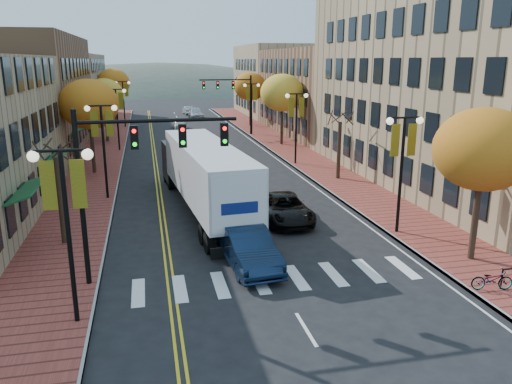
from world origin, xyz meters
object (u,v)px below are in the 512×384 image
black_suv (284,208)px  bicycle (492,279)px  navy_sedan (248,247)px  semi_truck (202,171)px

black_suv → bicycle: bearing=-61.8°
navy_sedan → black_suv: size_ratio=0.97×
semi_truck → black_suv: bearing=-39.6°
bicycle → semi_truck: bearing=47.3°
navy_sedan → black_suv: (3.25, 5.69, -0.11)m
semi_truck → navy_sedan: (0.96, -8.61, -1.58)m
semi_truck → navy_sedan: size_ratio=3.25×
navy_sedan → bicycle: navy_sedan is taller
black_suv → bicycle: size_ratio=3.37×
semi_truck → bicycle: (9.59, -13.25, -1.86)m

